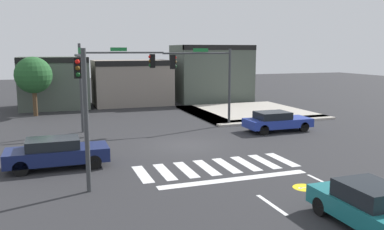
# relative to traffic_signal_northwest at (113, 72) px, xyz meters

# --- Properties ---
(ground_plane) EXTENTS (120.00, 120.00, 0.00)m
(ground_plane) POSITION_rel_traffic_signal_northwest_xyz_m (3.19, -5.84, -3.99)
(ground_plane) COLOR #2B2B2D
(crosswalk_near) EXTENTS (7.61, 2.59, 0.01)m
(crosswalk_near) POSITION_rel_traffic_signal_northwest_xyz_m (3.19, -10.34, -3.99)
(crosswalk_near) COLOR silver
(crosswalk_near) RESTS_ON ground_plane
(lane_markings) EXTENTS (6.80, 20.25, 0.01)m
(lane_markings) POSITION_rel_traffic_signal_northwest_xyz_m (4.30, -17.87, -3.99)
(lane_markings) COLOR white
(lane_markings) RESTS_ON ground_plane
(bike_detector_marking) EXTENTS (0.96, 0.96, 0.01)m
(bike_detector_marking) POSITION_rel_traffic_signal_northwest_xyz_m (5.36, -14.22, -3.99)
(bike_detector_marking) COLOR yellow
(bike_detector_marking) RESTS_ON ground_plane
(curb_corner_northeast) EXTENTS (10.00, 10.60, 0.15)m
(curb_corner_northeast) POSITION_rel_traffic_signal_northwest_xyz_m (11.68, 3.58, -3.92)
(curb_corner_northeast) COLOR #B2AA9E
(curb_corner_northeast) RESTS_ON ground_plane
(storefront_row) EXTENTS (23.03, 5.59, 5.93)m
(storefront_row) POSITION_rel_traffic_signal_northwest_xyz_m (5.20, 12.77, -1.39)
(storefront_row) COLOR #4C564C
(storefront_row) RESTS_ON ground_plane
(traffic_signal_northwest) EXTENTS (5.72, 0.32, 5.85)m
(traffic_signal_northwest) POSITION_rel_traffic_signal_northwest_xyz_m (0.00, 0.00, 0.00)
(traffic_signal_northwest) COLOR #383A3D
(traffic_signal_northwest) RESTS_ON ground_plane
(traffic_signal_southwest) EXTENTS (0.32, 4.89, 5.52)m
(traffic_signal_southwest) POSITION_rel_traffic_signal_northwest_xyz_m (-2.79, -10.05, -0.13)
(traffic_signal_southwest) COLOR #383A3D
(traffic_signal_southwest) RESTS_ON ground_plane
(traffic_signal_northeast) EXTENTS (5.05, 0.32, 5.54)m
(traffic_signal_northeast) POSITION_rel_traffic_signal_northwest_xyz_m (6.26, -0.87, -0.11)
(traffic_signal_northeast) COLOR #383A3D
(traffic_signal_northeast) RESTS_ON ground_plane
(car_teal) EXTENTS (1.74, 4.22, 1.42)m
(car_teal) POSITION_rel_traffic_signal_northwest_xyz_m (5.00, -18.09, -3.29)
(car_teal) COLOR #196B70
(car_teal) RESTS_ON ground_plane
(car_navy) EXTENTS (4.60, 1.81, 1.40)m
(car_navy) POSITION_rel_traffic_signal_northwest_xyz_m (-3.90, -8.05, -3.26)
(car_navy) COLOR #141E4C
(car_navy) RESTS_ON ground_plane
(car_blue) EXTENTS (4.48, 1.86, 1.34)m
(car_blue) POSITION_rel_traffic_signal_northwest_xyz_m (10.23, -4.01, -3.29)
(car_blue) COLOR #23389E
(car_blue) RESTS_ON ground_plane
(roadside_tree) EXTENTS (3.00, 3.00, 4.90)m
(roadside_tree) POSITION_rel_traffic_signal_northwest_xyz_m (-5.31, 8.16, -0.62)
(roadside_tree) COLOR #4C3823
(roadside_tree) RESTS_ON ground_plane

